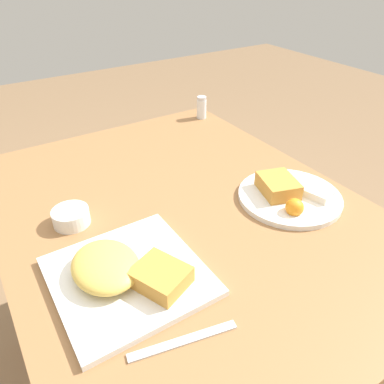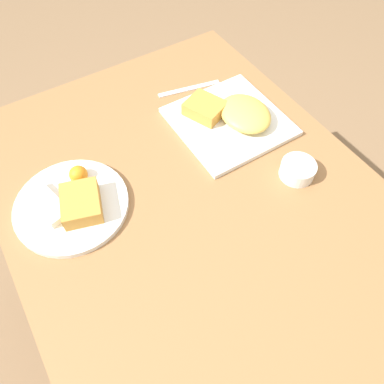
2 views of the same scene
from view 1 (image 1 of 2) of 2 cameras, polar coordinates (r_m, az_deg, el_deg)
ground_plane at (r=1.52m, az=-1.17°, el=-26.34°), size 8.00×8.00×0.00m
dining_table at (r=0.99m, az=-1.61°, el=-6.31°), size 1.10×0.85×0.76m
plate_square_near at (r=0.75m, az=-10.35°, el=-11.95°), size 0.28×0.28×0.06m
plate_oval_far at (r=0.99m, az=14.51°, el=-0.32°), size 0.26×0.26×0.05m
sauce_ramekin at (r=0.92m, az=-17.96°, el=-3.56°), size 0.09×0.09×0.04m
salt_shaker at (r=1.44m, az=1.47°, el=12.56°), size 0.04×0.04×0.08m
butter_knife at (r=0.67m, az=-1.32°, el=-21.73°), size 0.06×0.19×0.00m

